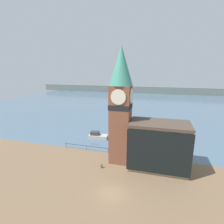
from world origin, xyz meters
TOP-DOWN VIEW (x-y plane):
  - ground_plane at (0.00, 0.00)m, footprint 160.00×160.00m
  - water at (0.00, 72.35)m, footprint 160.00×120.00m
  - far_shoreline at (0.00, 112.35)m, footprint 180.00×3.00m
  - pier_railing at (-9.15, 12.10)m, footprint 10.77×0.08m
  - clock_tower at (-0.89, 9.76)m, footprint 4.27×4.27m
  - pier_building at (6.31, 9.12)m, footprint 10.56×6.10m
  - boat_near at (-9.15, 19.31)m, footprint 5.10×2.59m
  - mooring_bollard_near at (-3.59, 6.17)m, footprint 0.37×0.37m

SIDE VIEW (x-z plane):
  - water at x=0.00m, z-range 0.00..0.00m
  - ground_plane at x=0.00m, z-range 0.00..0.00m
  - mooring_bollard_near at x=-3.59m, z-range 0.03..0.84m
  - boat_near at x=-9.15m, z-range -0.25..1.63m
  - pier_railing at x=-9.15m, z-range 0.41..1.50m
  - far_shoreline at x=0.00m, z-range 0.00..5.00m
  - pier_building at x=6.31m, z-range 0.02..8.66m
  - clock_tower at x=-0.89m, z-range 0.69..22.51m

